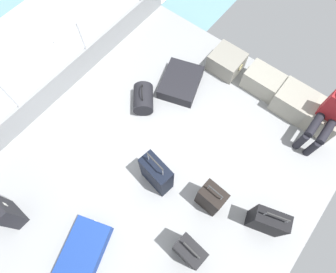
% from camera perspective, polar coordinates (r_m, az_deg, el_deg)
% --- Properties ---
extents(ground_plane, '(4.40, 5.20, 0.06)m').
position_cam_1_polar(ground_plane, '(4.36, -0.99, -6.37)').
color(ground_plane, '#939699').
extents(gunwale_port, '(0.06, 5.20, 0.45)m').
position_cam_1_polar(gunwale_port, '(5.04, -20.94, 9.76)').
color(gunwale_port, '#939699').
rests_on(gunwale_port, ground_plane).
extents(railing_port, '(0.04, 4.20, 1.02)m').
position_cam_1_polar(railing_port, '(4.62, -23.26, 13.49)').
color(railing_port, silver).
rests_on(railing_port, ground_plane).
extents(sea_wake, '(12.00, 12.00, 0.01)m').
position_cam_1_polar(sea_wake, '(6.39, -27.71, 13.04)').
color(sea_wake, '#6B99A8').
rests_on(sea_wake, ground_plane).
extents(cargo_crate_0, '(0.56, 0.48, 0.34)m').
position_cam_1_polar(cargo_crate_0, '(5.15, 11.60, 14.43)').
color(cargo_crate_0, gray).
rests_on(cargo_crate_0, ground_plane).
extents(cargo_crate_1, '(0.65, 0.41, 0.35)m').
position_cam_1_polar(cargo_crate_1, '(5.06, 18.57, 10.39)').
color(cargo_crate_1, gray).
rests_on(cargo_crate_1, ground_plane).
extents(cargo_crate_2, '(0.59, 0.48, 0.40)m').
position_cam_1_polar(cargo_crate_2, '(4.99, 23.79, 6.45)').
color(cargo_crate_2, gray).
rests_on(cargo_crate_2, ground_plane).
extents(cargo_crate_3, '(0.53, 0.47, 0.40)m').
position_cam_1_polar(cargo_crate_3, '(5.03, 28.62, 3.10)').
color(cargo_crate_3, '#9E9989').
rests_on(cargo_crate_3, ground_plane).
extents(passenger_seated, '(0.34, 0.66, 1.10)m').
position_cam_1_polar(passenger_seated, '(4.62, 29.79, 3.62)').
color(passenger_seated, maroon).
rests_on(passenger_seated, ground_plane).
extents(suitcase_0, '(0.73, 0.93, 0.20)m').
position_cam_1_polar(suitcase_0, '(4.18, -16.60, -21.29)').
color(suitcase_0, navy).
rests_on(suitcase_0, ground_plane).
extents(suitcase_1, '(0.38, 0.26, 0.77)m').
position_cam_1_polar(suitcase_1, '(3.82, 4.24, -21.99)').
color(suitcase_1, black).
rests_on(suitcase_1, ground_plane).
extents(suitcase_2, '(0.36, 0.26, 0.70)m').
position_cam_1_polar(suitcase_2, '(3.96, 8.62, -12.13)').
color(suitcase_2, black).
rests_on(suitcase_2, ground_plane).
extents(suitcase_4, '(0.81, 0.89, 0.21)m').
position_cam_1_polar(suitcase_4, '(4.89, 2.56, 10.77)').
color(suitcase_4, black).
rests_on(suitcase_4, ground_plane).
extents(suitcase_5, '(0.48, 0.33, 0.72)m').
position_cam_1_polar(suitcase_5, '(4.08, 19.23, -15.75)').
color(suitcase_5, black).
rests_on(suitcase_5, ground_plane).
extents(suitcase_6, '(0.40, 0.20, 0.82)m').
position_cam_1_polar(suitcase_6, '(4.41, -30.00, -12.89)').
color(suitcase_6, black).
rests_on(suitcase_6, ground_plane).
extents(suitcase_7, '(0.48, 0.29, 0.89)m').
position_cam_1_polar(suitcase_7, '(3.95, -2.29, -7.54)').
color(suitcase_7, black).
rests_on(suitcase_7, ground_plane).
extents(duffel_bag, '(0.54, 0.56, 0.47)m').
position_cam_1_polar(duffel_bag, '(4.66, -4.98, 7.58)').
color(duffel_bag, black).
rests_on(duffel_bag, ground_plane).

